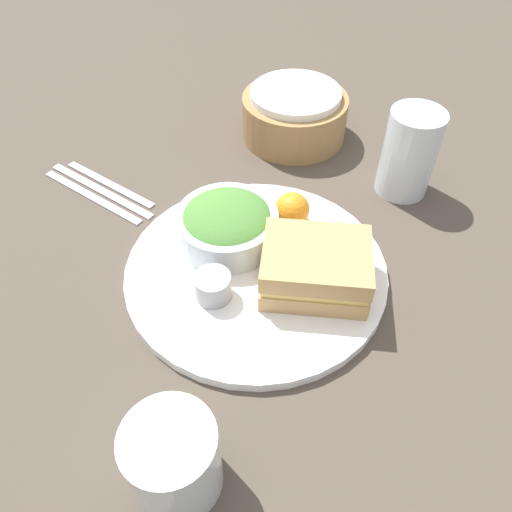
{
  "coord_description": "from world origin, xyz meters",
  "views": [
    {
      "loc": [
        0.15,
        -0.39,
        0.48
      ],
      "look_at": [
        0.0,
        0.0,
        0.03
      ],
      "focal_mm": 35.0,
      "sensor_mm": 36.0,
      "label": 1
    }
  ],
  "objects_px": {
    "fork": "(92,196)",
    "spoon": "(110,183)",
    "bread_basket": "(294,115)",
    "water_glass": "(174,460)",
    "drink_glass": "(409,153)",
    "dressing_cup": "(213,286)",
    "knife": "(101,190)",
    "salad_bowl": "(227,224)",
    "sandwich": "(314,270)",
    "plate": "(256,271)"
  },
  "relations": [
    {
      "from": "salad_bowl",
      "to": "dressing_cup",
      "type": "distance_m",
      "value": 0.1
    },
    {
      "from": "sandwich",
      "to": "spoon",
      "type": "bearing_deg",
      "value": 165.39
    },
    {
      "from": "plate",
      "to": "fork",
      "type": "xyz_separation_m",
      "value": [
        -0.28,
        0.05,
        -0.0
      ]
    },
    {
      "from": "plate",
      "to": "knife",
      "type": "bearing_deg",
      "value": 166.02
    },
    {
      "from": "plate",
      "to": "drink_glass",
      "type": "distance_m",
      "value": 0.28
    },
    {
      "from": "drink_glass",
      "to": "bread_basket",
      "type": "xyz_separation_m",
      "value": [
        -0.19,
        0.07,
        -0.02
      ]
    },
    {
      "from": "dressing_cup",
      "to": "knife",
      "type": "distance_m",
      "value": 0.28
    },
    {
      "from": "salad_bowl",
      "to": "bread_basket",
      "type": "height_order",
      "value": "bread_basket"
    },
    {
      "from": "drink_glass",
      "to": "spoon",
      "type": "xyz_separation_m",
      "value": [
        -0.41,
        -0.15,
        -0.06
      ]
    },
    {
      "from": "bread_basket",
      "to": "spoon",
      "type": "height_order",
      "value": "bread_basket"
    },
    {
      "from": "dressing_cup",
      "to": "knife",
      "type": "relative_size",
      "value": 0.21
    },
    {
      "from": "salad_bowl",
      "to": "dressing_cup",
      "type": "relative_size",
      "value": 2.97
    },
    {
      "from": "water_glass",
      "to": "sandwich",
      "type": "bearing_deg",
      "value": 78.93
    },
    {
      "from": "drink_glass",
      "to": "fork",
      "type": "relative_size",
      "value": 0.65
    },
    {
      "from": "sandwich",
      "to": "dressing_cup",
      "type": "bearing_deg",
      "value": -151.93
    },
    {
      "from": "dressing_cup",
      "to": "knife",
      "type": "bearing_deg",
      "value": 152.29
    },
    {
      "from": "salad_bowl",
      "to": "knife",
      "type": "distance_m",
      "value": 0.23
    },
    {
      "from": "dressing_cup",
      "to": "spoon",
      "type": "height_order",
      "value": "dressing_cup"
    },
    {
      "from": "bread_basket",
      "to": "water_glass",
      "type": "xyz_separation_m",
      "value": [
        0.08,
        -0.57,
        0.01
      ]
    },
    {
      "from": "salad_bowl",
      "to": "spoon",
      "type": "height_order",
      "value": "salad_bowl"
    },
    {
      "from": "salad_bowl",
      "to": "fork",
      "type": "height_order",
      "value": "salad_bowl"
    },
    {
      "from": "salad_bowl",
      "to": "drink_glass",
      "type": "bearing_deg",
      "value": 46.7
    },
    {
      "from": "knife",
      "to": "spoon",
      "type": "distance_m",
      "value": 0.02
    },
    {
      "from": "fork",
      "to": "knife",
      "type": "relative_size",
      "value": 0.95
    },
    {
      "from": "sandwich",
      "to": "fork",
      "type": "xyz_separation_m",
      "value": [
        -0.36,
        0.06,
        -0.04
      ]
    },
    {
      "from": "sandwich",
      "to": "dressing_cup",
      "type": "height_order",
      "value": "sandwich"
    },
    {
      "from": "plate",
      "to": "drink_glass",
      "type": "height_order",
      "value": "drink_glass"
    },
    {
      "from": "plate",
      "to": "spoon",
      "type": "height_order",
      "value": "plate"
    },
    {
      "from": "plate",
      "to": "salad_bowl",
      "type": "relative_size",
      "value": 2.49
    },
    {
      "from": "salad_bowl",
      "to": "spoon",
      "type": "bearing_deg",
      "value": 166.62
    },
    {
      "from": "plate",
      "to": "dressing_cup",
      "type": "distance_m",
      "value": 0.07
    },
    {
      "from": "sandwich",
      "to": "spoon",
      "type": "height_order",
      "value": "sandwich"
    },
    {
      "from": "plate",
      "to": "salad_bowl",
      "type": "distance_m",
      "value": 0.07
    },
    {
      "from": "bread_basket",
      "to": "drink_glass",
      "type": "bearing_deg",
      "value": -20.9
    },
    {
      "from": "dressing_cup",
      "to": "spoon",
      "type": "bearing_deg",
      "value": 148.76
    },
    {
      "from": "drink_glass",
      "to": "knife",
      "type": "relative_size",
      "value": 0.62
    },
    {
      "from": "fork",
      "to": "spoon",
      "type": "bearing_deg",
      "value": -90.0
    },
    {
      "from": "fork",
      "to": "knife",
      "type": "height_order",
      "value": "same"
    },
    {
      "from": "dressing_cup",
      "to": "spoon",
      "type": "relative_size",
      "value": 0.25
    },
    {
      "from": "sandwich",
      "to": "salad_bowl",
      "type": "height_order",
      "value": "sandwich"
    },
    {
      "from": "drink_glass",
      "to": "water_glass",
      "type": "relative_size",
      "value": 1.4
    },
    {
      "from": "salad_bowl",
      "to": "water_glass",
      "type": "relative_size",
      "value": 1.45
    },
    {
      "from": "bread_basket",
      "to": "water_glass",
      "type": "distance_m",
      "value": 0.58
    },
    {
      "from": "water_glass",
      "to": "bread_basket",
      "type": "bearing_deg",
      "value": 97.9
    },
    {
      "from": "knife",
      "to": "spoon",
      "type": "xyz_separation_m",
      "value": [
        0.0,
        0.02,
        0.0
      ]
    },
    {
      "from": "sandwich",
      "to": "knife",
      "type": "relative_size",
      "value": 0.71
    },
    {
      "from": "fork",
      "to": "knife",
      "type": "bearing_deg",
      "value": -90.0
    },
    {
      "from": "salad_bowl",
      "to": "fork",
      "type": "bearing_deg",
      "value": 175.65
    },
    {
      "from": "dressing_cup",
      "to": "drink_glass",
      "type": "distance_m",
      "value": 0.35
    },
    {
      "from": "drink_glass",
      "to": "bread_basket",
      "type": "bearing_deg",
      "value": 159.1
    }
  ]
}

